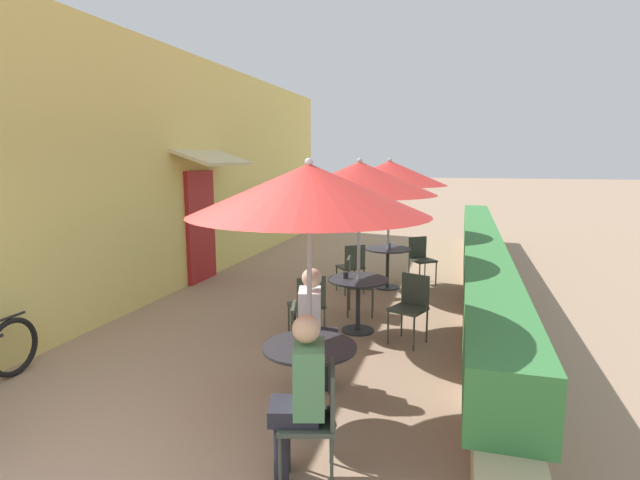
# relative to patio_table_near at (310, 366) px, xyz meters

# --- Properties ---
(cafe_facade_wall) EXTENTS (0.98, 13.28, 4.20)m
(cafe_facade_wall) POSITION_rel_patio_table_near_xyz_m (-3.71, 5.03, 1.54)
(cafe_facade_wall) COLOR #E0CC6B
(cafe_facade_wall) RESTS_ON ground_plane
(planter_hedge) EXTENTS (0.60, 12.28, 1.01)m
(planter_hedge) POSITION_rel_patio_table_near_xyz_m (1.58, 5.06, -0.01)
(planter_hedge) COLOR tan
(planter_hedge) RESTS_ON ground_plane
(patio_table_near) EXTENTS (0.82, 0.82, 0.73)m
(patio_table_near) POSITION_rel_patio_table_near_xyz_m (0.00, 0.00, 0.00)
(patio_table_near) COLOR #28282D
(patio_table_near) RESTS_ON ground_plane
(patio_umbrella_near) EXTENTS (2.01, 2.01, 2.34)m
(patio_umbrella_near) POSITION_rel_patio_table_near_xyz_m (0.00, 0.00, 1.53)
(patio_umbrella_near) COLOR #B7B7BC
(patio_umbrella_near) RESTS_ON ground_plane
(cafe_chair_near_left) EXTENTS (0.49, 0.49, 0.87)m
(cafe_chair_near_left) POSITION_rel_patio_table_near_xyz_m (-0.27, 0.70, -0.03)
(cafe_chair_near_left) COLOR #384238
(cafe_chair_near_left) RESTS_ON ground_plane
(seated_patron_near_left) EXTENTS (0.47, 0.42, 1.25)m
(seated_patron_near_left) POSITION_rel_patio_table_near_xyz_m (-0.17, 0.73, 0.14)
(seated_patron_near_left) COLOR #23232D
(seated_patron_near_left) RESTS_ON ground_plane
(cafe_chair_near_right) EXTENTS (0.49, 0.49, 0.87)m
(cafe_chair_near_right) POSITION_rel_patio_table_near_xyz_m (0.27, -0.70, -0.03)
(cafe_chair_near_right) COLOR #384238
(cafe_chair_near_right) RESTS_ON ground_plane
(seated_patron_near_right) EXTENTS (0.47, 0.42, 1.25)m
(seated_patron_near_right) POSITION_rel_patio_table_near_xyz_m (0.17, -0.73, 0.14)
(seated_patron_near_right) COLOR #23232D
(seated_patron_near_right) RESTS_ON ground_plane
(coffee_cup_near) EXTENTS (0.07, 0.07, 0.09)m
(coffee_cup_near) POSITION_rel_patio_table_near_xyz_m (-0.05, 0.07, 0.23)
(coffee_cup_near) COLOR #B73D3D
(coffee_cup_near) RESTS_ON patio_table_near
(patio_table_mid) EXTENTS (0.82, 0.82, 0.73)m
(patio_table_mid) POSITION_rel_patio_table_near_xyz_m (-0.08, 2.49, 0.00)
(patio_table_mid) COLOR #28282D
(patio_table_mid) RESTS_ON ground_plane
(patio_umbrella_mid) EXTENTS (2.01, 2.01, 2.34)m
(patio_umbrella_mid) POSITION_rel_patio_table_near_xyz_m (-0.08, 2.49, 1.53)
(patio_umbrella_mid) COLOR #B7B7BC
(patio_umbrella_mid) RESTS_ON ground_plane
(cafe_chair_mid_left) EXTENTS (0.52, 0.52, 0.87)m
(cafe_chair_mid_left) POSITION_rel_patio_table_near_xyz_m (0.64, 2.29, -0.03)
(cafe_chair_mid_left) COLOR #384238
(cafe_chair_mid_left) RESTS_ON ground_plane
(cafe_chair_mid_right) EXTENTS (0.46, 0.46, 0.87)m
(cafe_chair_mid_right) POSITION_rel_patio_table_near_xyz_m (-0.27, 3.22, -0.03)
(cafe_chair_mid_right) COLOR #384238
(cafe_chair_mid_right) RESTS_ON ground_plane
(cafe_chair_mid_back) EXTENTS (0.56, 0.56, 0.87)m
(cafe_chair_mid_back) POSITION_rel_patio_table_near_xyz_m (-0.62, 1.96, -0.03)
(cafe_chair_mid_back) COLOR #384238
(cafe_chair_mid_back) RESTS_ON ground_plane
(coffee_cup_mid) EXTENTS (0.07, 0.07, 0.09)m
(coffee_cup_mid) POSITION_rel_patio_table_near_xyz_m (-0.26, 2.48, 0.23)
(coffee_cup_mid) COLOR #232328
(coffee_cup_mid) RESTS_ON patio_table_mid
(patio_table_far) EXTENTS (0.82, 0.82, 0.73)m
(patio_table_far) POSITION_rel_patio_table_near_xyz_m (-0.04, 4.90, 0.00)
(patio_table_far) COLOR #28282D
(patio_table_far) RESTS_ON ground_plane
(patio_umbrella_far) EXTENTS (2.01, 2.01, 2.34)m
(patio_umbrella_far) POSITION_rel_patio_table_near_xyz_m (-0.04, 4.90, 1.53)
(patio_umbrella_far) COLOR #B7B7BC
(patio_umbrella_far) RESTS_ON ground_plane
(cafe_chair_far_left) EXTENTS (0.56, 0.56, 0.87)m
(cafe_chair_far_left) POSITION_rel_patio_table_near_xyz_m (-0.58, 4.37, -0.03)
(cafe_chair_far_left) COLOR #384238
(cafe_chair_far_left) RESTS_ON ground_plane
(cafe_chair_far_right) EXTENTS (0.56, 0.56, 0.87)m
(cafe_chair_far_right) POSITION_rel_patio_table_near_xyz_m (0.50, 5.43, -0.03)
(cafe_chair_far_right) COLOR #384238
(cafe_chair_far_right) RESTS_ON ground_plane
(coffee_cup_far) EXTENTS (0.07, 0.07, 0.09)m
(coffee_cup_far) POSITION_rel_patio_table_near_xyz_m (-0.03, 4.96, 0.23)
(coffee_cup_far) COLOR teal
(coffee_cup_far) RESTS_ON patio_table_far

